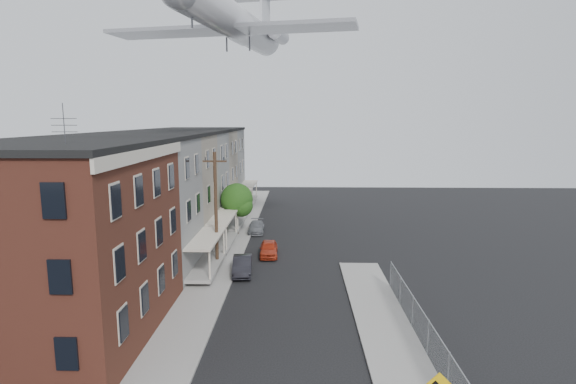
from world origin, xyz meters
The scene contains 17 objects.
sidewalk_left centered at (-5.50, 24.00, 0.06)m, with size 3.00×62.00×0.12m, color gray.
sidewalk_right centered at (5.50, 6.00, 0.06)m, with size 3.00×26.00×0.12m, color gray.
curb_left centered at (-4.05, 24.00, 0.07)m, with size 0.15×62.00×0.14m, color gray.
curb_right centered at (4.05, 6.00, 0.07)m, with size 0.15×26.00×0.14m, color gray.
corner_building centered at (-12.00, 7.00, 5.16)m, with size 10.31×12.30×12.15m.
row_house_a centered at (-11.96, 16.50, 5.13)m, with size 11.98×7.00×10.30m.
row_house_b centered at (-11.96, 23.50, 5.13)m, with size 11.98×7.00×10.30m.
row_house_c centered at (-11.96, 30.50, 5.13)m, with size 11.98×7.00×10.30m.
row_house_d centered at (-11.96, 37.50, 5.13)m, with size 11.98×7.00×10.30m.
row_house_e centered at (-11.96, 44.50, 5.13)m, with size 11.98×7.00×10.30m.
chainlink_fence centered at (7.00, 5.00, 1.00)m, with size 0.06×18.06×1.90m.
utility_pole centered at (-5.60, 18.00, 4.67)m, with size 1.80×0.26×9.00m.
street_tree centered at (-5.27, 27.92, 3.45)m, with size 3.22×3.20×5.20m.
car_near centered at (-1.80, 21.12, 0.63)m, with size 1.49×3.70×1.26m, color #B33017.
car_mid centered at (-3.47, 16.62, 0.65)m, with size 1.38×3.95×1.30m, color black.
car_far centered at (-3.60, 28.98, 0.56)m, with size 1.56×3.84×1.11m, color slate.
airplane centered at (-4.78, 25.52, 19.72)m, with size 21.55×24.63×7.08m.
Camera 1 is at (0.72, -15.41, 11.43)m, focal length 28.00 mm.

